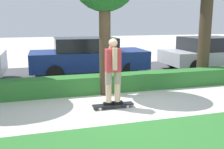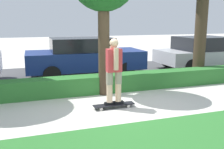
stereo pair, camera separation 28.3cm
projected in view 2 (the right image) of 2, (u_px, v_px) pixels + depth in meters
The scene contains 7 objects.
ground_plane at pixel (123, 108), 6.57m from camera, with size 60.00×60.00×0.00m, color beige.
street_asphalt at pixel (85, 75), 10.46m from camera, with size 17.77×5.00×0.01m.
hedge_row at pixel (104, 83), 8.00m from camera, with size 17.77×0.60×0.53m.
skateboard at pixel (114, 105), 6.54m from camera, with size 1.05×0.24×0.10m.
skater_person at pixel (114, 70), 6.36m from camera, with size 0.49×0.42×1.63m.
parked_car_middle at pixel (85, 56), 10.14m from camera, with size 4.50×1.92×1.50m.
parked_car_rear at pixel (203, 52), 11.73m from camera, with size 4.12×2.04×1.45m.
Camera 2 is at (-2.27, -5.84, 2.15)m, focal length 42.00 mm.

